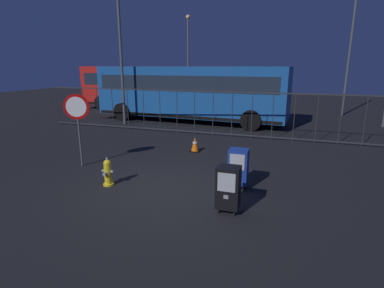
# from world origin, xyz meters

# --- Properties ---
(ground_plane) EXTENTS (60.00, 60.00, 0.00)m
(ground_plane) POSITION_xyz_m (0.00, 0.00, 0.00)
(ground_plane) COLOR black
(fire_hydrant) EXTENTS (0.33, 0.31, 0.75)m
(fire_hydrant) POSITION_xyz_m (-1.51, -0.27, 0.35)
(fire_hydrant) COLOR yellow
(fire_hydrant) RESTS_ON ground_plane
(newspaper_box_primary) EXTENTS (0.48, 0.42, 1.02)m
(newspaper_box_primary) POSITION_xyz_m (1.76, -0.76, 0.57)
(newspaper_box_primary) COLOR black
(newspaper_box_primary) RESTS_ON ground_plane
(newspaper_box_secondary) EXTENTS (0.48, 0.42, 1.02)m
(newspaper_box_secondary) POSITION_xyz_m (1.72, 0.63, 0.57)
(newspaper_box_secondary) COLOR black
(newspaper_box_secondary) RESTS_ON ground_plane
(stop_sign) EXTENTS (0.71, 0.31, 2.23)m
(stop_sign) POSITION_xyz_m (-3.20, 0.81, 1.60)
(stop_sign) COLOR #4C4F54
(stop_sign) RESTS_ON ground_plane
(traffic_cone) EXTENTS (0.36, 0.36, 0.53)m
(traffic_cone) POSITION_xyz_m (-0.36, 3.50, 0.26)
(traffic_cone) COLOR black
(traffic_cone) RESTS_ON ground_plane
(fence_barrier) EXTENTS (18.03, 0.04, 2.00)m
(fence_barrier) POSITION_xyz_m (0.00, 6.29, 1.02)
(fence_barrier) COLOR #2D2D33
(fence_barrier) RESTS_ON ground_plane
(bus_near) EXTENTS (10.64, 3.34, 3.00)m
(bus_near) POSITION_xyz_m (-2.53, 9.29, 1.71)
(bus_near) COLOR #19519E
(bus_near) RESTS_ON ground_plane
(bus_far) EXTENTS (10.58, 3.05, 3.00)m
(bus_far) POSITION_xyz_m (-6.38, 13.04, 1.71)
(bus_far) COLOR red
(bus_far) RESTS_ON ground_plane
(street_light_near_left) EXTENTS (0.32, 0.32, 6.71)m
(street_light_near_left) POSITION_xyz_m (-5.00, 16.04, 3.91)
(street_light_near_left) COLOR #4C4F54
(street_light_near_left) RESTS_ON ground_plane
(street_light_far_left) EXTENTS (0.32, 0.32, 8.35)m
(street_light_far_left) POSITION_xyz_m (-5.61, 7.41, 4.75)
(street_light_far_left) COLOR #4C4F54
(street_light_far_left) RESTS_ON ground_plane
(street_light_far_right) EXTENTS (0.32, 0.32, 8.17)m
(street_light_far_right) POSITION_xyz_m (5.88, 14.26, 4.66)
(street_light_far_right) COLOR #4C4F54
(street_light_far_right) RESTS_ON ground_plane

